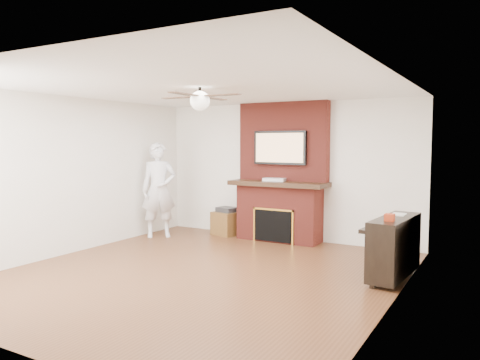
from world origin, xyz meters
The scene contains 12 objects.
room_shell centered at (0.00, 0.00, 1.25)m, with size 5.36×5.86×2.86m.
fireplace centered at (0.00, 2.55, 1.00)m, with size 1.78×0.64×2.50m.
tv centered at (0.00, 2.50, 1.68)m, with size 1.00×0.08×0.60m.
ceiling_fan centered at (0.00, 0.00, 2.33)m, with size 1.21×1.21×0.31m.
person centered at (-2.10, 1.68, 0.89)m, with size 0.65×0.43×1.77m, color white.
side_table centered at (-1.10, 2.48, 0.24)m, with size 0.55×0.55×0.53m.
piano centered at (2.30, 1.08, 0.43)m, with size 0.55×1.26×0.90m.
cable_box centered at (-0.08, 2.45, 1.11)m, with size 0.39×0.22×0.06m, color silver.
candle_orange centered at (-0.25, 2.37, 0.07)m, with size 0.07×0.07×0.13m, color #B83E15.
candle_green centered at (0.02, 2.35, 0.05)m, with size 0.07×0.07×0.10m, color #598E38.
candle_cream centered at (0.03, 2.35, 0.06)m, with size 0.08×0.08×0.12m, color #C1BA9A.
candle_blue centered at (0.26, 2.34, 0.04)m, with size 0.06×0.06×0.08m, color #3844AA.
Camera 1 is at (3.54, -5.13, 1.78)m, focal length 35.00 mm.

